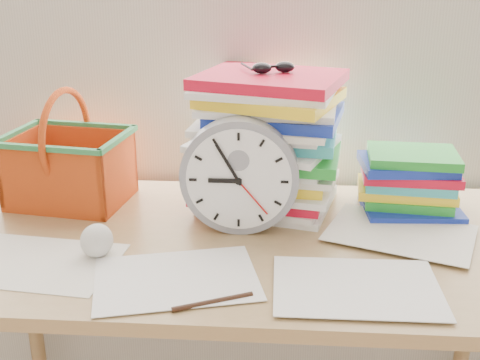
# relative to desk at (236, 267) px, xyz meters

# --- Properties ---
(desk) EXTENTS (1.40, 0.70, 0.75)m
(desk) POSITION_rel_desk_xyz_m (0.00, 0.00, 0.00)
(desk) COLOR #9A7848
(desk) RESTS_ON ground
(paper_stack) EXTENTS (0.41, 0.36, 0.34)m
(paper_stack) POSITION_rel_desk_xyz_m (0.07, 0.19, 0.24)
(paper_stack) COLOR white
(paper_stack) RESTS_ON desk
(clock) EXTENTS (0.27, 0.05, 0.27)m
(clock) POSITION_rel_desk_xyz_m (0.00, 0.04, 0.21)
(clock) COLOR gray
(clock) RESTS_ON desk
(sunglasses) EXTENTS (0.15, 0.13, 0.03)m
(sunglasses) POSITION_rel_desk_xyz_m (0.07, 0.21, 0.43)
(sunglasses) COLOR black
(sunglasses) RESTS_ON paper_stack
(book_stack) EXTENTS (0.26, 0.20, 0.15)m
(book_stack) POSITION_rel_desk_xyz_m (0.41, 0.18, 0.15)
(book_stack) COLOR white
(book_stack) RESTS_ON desk
(basket) EXTENTS (0.32, 0.27, 0.29)m
(basket) POSITION_rel_desk_xyz_m (-0.44, 0.19, 0.22)
(basket) COLOR #E15116
(basket) RESTS_ON desk
(crumpled_ball) EXTENTS (0.07, 0.07, 0.07)m
(crumpled_ball) POSITION_rel_desk_xyz_m (-0.29, -0.10, 0.11)
(crumpled_ball) COLOR silver
(crumpled_ball) RESTS_ON desk
(pen) EXTENTS (0.15, 0.07, 0.01)m
(pen) POSITION_rel_desk_xyz_m (-0.02, -0.28, 0.08)
(pen) COLOR black
(pen) RESTS_ON desk
(scattered_papers) EXTENTS (1.26, 0.42, 0.02)m
(scattered_papers) POSITION_rel_desk_xyz_m (0.00, 0.00, 0.08)
(scattered_papers) COLOR white
(scattered_papers) RESTS_ON desk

